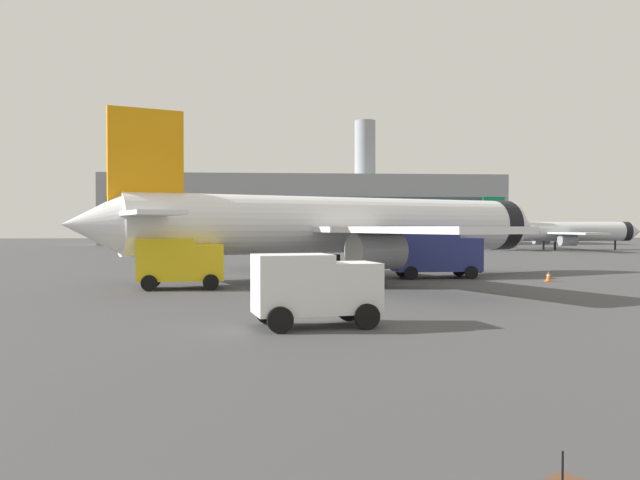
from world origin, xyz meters
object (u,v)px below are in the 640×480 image
object	(u,v)px
safety_cone_far	(439,266)
safety_cone_outer	(548,276)
airplane_at_gate	(342,226)
fuel_truck	(435,253)
airplane_taxiing	(558,232)
safety_cone_near	(213,274)
service_truck	(180,261)
cargo_van	(314,286)

from	to	relation	value
safety_cone_far	safety_cone_outer	distance (m)	12.18
airplane_at_gate	safety_cone_far	distance (m)	12.64
fuel_truck	airplane_taxiing	bearing A→B (deg)	57.76
safety_cone_near	safety_cone_outer	distance (m)	22.39
service_truck	safety_cone_outer	size ratio (longest dim) A/B	7.27
service_truck	fuel_truck	xyz separation A→B (m)	(16.56, 6.57, 0.16)
safety_cone_outer	fuel_truck	bearing A→B (deg)	154.16
airplane_at_gate	safety_cone_far	size ratio (longest dim) A/B	47.05
safety_cone_outer	safety_cone_near	bearing A→B (deg)	170.53
fuel_truck	safety_cone_outer	distance (m)	7.59
airplane_taxiing	service_truck	world-z (taller)	airplane_taxiing
airplane_taxiing	safety_cone_far	world-z (taller)	airplane_taxiing
airplane_taxiing	safety_cone_far	size ratio (longest dim) A/B	38.23
airplane_taxiing	fuel_truck	size ratio (longest dim) A/B	4.53
airplane_at_gate	cargo_van	distance (m)	21.17
cargo_van	safety_cone_far	distance (m)	31.58
cargo_van	safety_cone_near	world-z (taller)	cargo_van
service_truck	airplane_taxiing	bearing A→B (deg)	49.81
airplane_at_gate	safety_cone_near	bearing A→B (deg)	176.18
airplane_taxiing	service_truck	size ratio (longest dim) A/B	5.56
service_truck	cargo_van	size ratio (longest dim) A/B	1.06
airplane_at_gate	safety_cone_outer	world-z (taller)	airplane_at_gate
airplane_taxiing	safety_cone_outer	world-z (taller)	airplane_taxiing
service_truck	safety_cone_outer	xyz separation A→B (m)	(23.27, 3.32, -1.27)
airplane_at_gate	service_truck	world-z (taller)	airplane_at_gate
cargo_van	safety_cone_near	size ratio (longest dim) A/B	7.11
airplane_at_gate	airplane_taxiing	xyz separation A→B (m)	(38.93, 51.59, -0.82)
safety_cone_outer	cargo_van	bearing A→B (deg)	-132.88
airplane_at_gate	safety_cone_near	world-z (taller)	airplane_at_gate
cargo_van	safety_cone_far	world-z (taller)	cargo_van
fuel_truck	safety_cone_far	size ratio (longest dim) A/B	8.44
airplane_at_gate	fuel_truck	bearing A→B (deg)	1.39
cargo_van	airplane_at_gate	bearing A→B (deg)	81.13
cargo_van	safety_cone_outer	size ratio (longest dim) A/B	6.87
airplane_taxiing	cargo_van	bearing A→B (deg)	-120.23
service_truck	fuel_truck	bearing A→B (deg)	21.65
cargo_van	safety_cone_near	xyz separation A→B (m)	(-5.64, 21.39, -1.12)
safety_cone_near	airplane_taxiing	bearing A→B (deg)	46.84
safety_cone_far	fuel_truck	bearing A→B (deg)	-106.64
service_truck	cargo_van	world-z (taller)	service_truck
airplane_at_gate	airplane_taxiing	size ratio (longest dim) A/B	1.23
safety_cone_near	safety_cone_outer	world-z (taller)	safety_cone_outer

